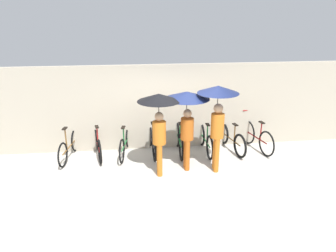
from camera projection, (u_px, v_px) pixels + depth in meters
ground_plane at (173, 181)px, 7.71m from camera, size 30.00×30.00×0.00m
back_wall at (164, 107)px, 9.24m from camera, size 13.23×0.12×2.42m
parked_bicycle_0 at (69, 146)px, 8.80m from camera, size 0.46×1.66×1.05m
parked_bicycle_1 at (98, 144)px, 8.93m from camera, size 0.49×1.62×1.05m
parked_bicycle_2 at (125, 142)px, 9.04m from camera, size 0.47×1.69×1.05m
parked_bicycle_3 at (152, 141)px, 9.12m from camera, size 0.44×1.73×1.11m
parked_bicycle_4 at (179, 140)px, 9.11m from camera, size 0.44×1.71×0.97m
parked_bicycle_5 at (205, 140)px, 9.20m from camera, size 0.44×1.65×0.99m
parked_bicycle_6 at (231, 139)px, 9.30m from camera, size 0.50×1.68×0.98m
parked_bicycle_7 at (257, 137)px, 9.35m from camera, size 0.51×1.64×1.06m
pedestrian_leading at (159, 112)px, 7.61m from camera, size 1.01×1.01×1.99m
pedestrian_center at (187, 107)px, 7.89m from camera, size 1.11×1.11×1.97m
pedestrian_trailing at (218, 105)px, 7.77m from camera, size 1.00×1.00×2.13m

